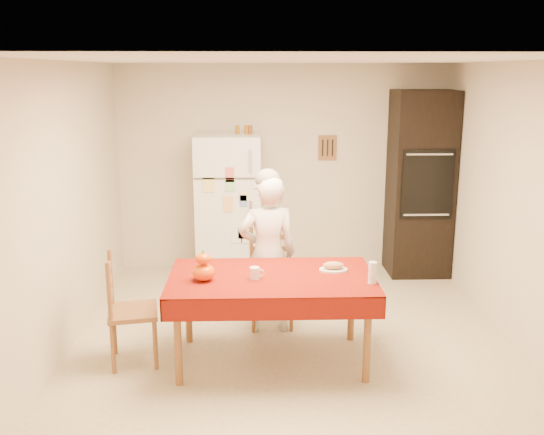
{
  "coord_description": "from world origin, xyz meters",
  "views": [
    {
      "loc": [
        -0.36,
        -5.12,
        2.42
      ],
      "look_at": [
        -0.19,
        0.2,
        1.12
      ],
      "focal_mm": 40.0,
      "sensor_mm": 36.0,
      "label": 1
    }
  ],
  "objects_px": {
    "chair_left": "(125,306)",
    "bread_plate": "(333,270)",
    "seated_woman": "(268,255)",
    "refrigerator": "(229,207)",
    "dining_table": "(272,284)",
    "oven_cabinet": "(420,184)",
    "pumpkin_lower": "(204,272)",
    "coffee_mug": "(255,273)",
    "wine_glass": "(372,273)",
    "chair_far": "(271,273)"
  },
  "relations": [
    {
      "from": "coffee_mug",
      "to": "pumpkin_lower",
      "type": "bearing_deg",
      "value": -177.2
    },
    {
      "from": "dining_table",
      "to": "seated_woman",
      "type": "bearing_deg",
      "value": 91.39
    },
    {
      "from": "seated_woman",
      "to": "bread_plate",
      "type": "distance_m",
      "value": 0.76
    },
    {
      "from": "seated_woman",
      "to": "pumpkin_lower",
      "type": "bearing_deg",
      "value": 45.79
    },
    {
      "from": "dining_table",
      "to": "coffee_mug",
      "type": "relative_size",
      "value": 17.0
    },
    {
      "from": "chair_left",
      "to": "bread_plate",
      "type": "xyz_separation_m",
      "value": [
        1.75,
        0.11,
        0.26
      ]
    },
    {
      "from": "chair_far",
      "to": "wine_glass",
      "type": "height_order",
      "value": "chair_far"
    },
    {
      "from": "dining_table",
      "to": "seated_woman",
      "type": "relative_size",
      "value": 1.13
    },
    {
      "from": "oven_cabinet",
      "to": "pumpkin_lower",
      "type": "xyz_separation_m",
      "value": [
        -2.39,
        -2.39,
        -0.27
      ]
    },
    {
      "from": "refrigerator",
      "to": "dining_table",
      "type": "height_order",
      "value": "refrigerator"
    },
    {
      "from": "chair_left",
      "to": "wine_glass",
      "type": "height_order",
      "value": "chair_left"
    },
    {
      "from": "pumpkin_lower",
      "to": "refrigerator",
      "type": "bearing_deg",
      "value": 87.21
    },
    {
      "from": "coffee_mug",
      "to": "pumpkin_lower",
      "type": "xyz_separation_m",
      "value": [
        -0.41,
        -0.02,
        0.02
      ]
    },
    {
      "from": "chair_left",
      "to": "seated_woman",
      "type": "height_order",
      "value": "seated_woman"
    },
    {
      "from": "chair_far",
      "to": "bread_plate",
      "type": "height_order",
      "value": "chair_far"
    },
    {
      "from": "seated_woman",
      "to": "bread_plate",
      "type": "bearing_deg",
      "value": 128.19
    },
    {
      "from": "pumpkin_lower",
      "to": "dining_table",
      "type": "bearing_deg",
      "value": 9.34
    },
    {
      "from": "oven_cabinet",
      "to": "chair_far",
      "type": "distance_m",
      "value": 2.42
    },
    {
      "from": "refrigerator",
      "to": "seated_woman",
      "type": "height_order",
      "value": "refrigerator"
    },
    {
      "from": "refrigerator",
      "to": "chair_left",
      "type": "relative_size",
      "value": 1.79
    },
    {
      "from": "coffee_mug",
      "to": "pumpkin_lower",
      "type": "relative_size",
      "value": 0.54
    },
    {
      "from": "bread_plate",
      "to": "wine_glass",
      "type": "bearing_deg",
      "value": -49.07
    },
    {
      "from": "refrigerator",
      "to": "wine_glass",
      "type": "relative_size",
      "value": 9.66
    },
    {
      "from": "seated_woman",
      "to": "chair_left",
      "type": "bearing_deg",
      "value": 19.64
    },
    {
      "from": "wine_glass",
      "to": "bread_plate",
      "type": "xyz_separation_m",
      "value": [
        -0.27,
        0.31,
        -0.08
      ]
    },
    {
      "from": "chair_left",
      "to": "bread_plate",
      "type": "height_order",
      "value": "chair_left"
    },
    {
      "from": "refrigerator",
      "to": "coffee_mug",
      "type": "relative_size",
      "value": 17.0
    },
    {
      "from": "pumpkin_lower",
      "to": "bread_plate",
      "type": "distance_m",
      "value": 1.1
    },
    {
      "from": "chair_left",
      "to": "pumpkin_lower",
      "type": "bearing_deg",
      "value": -109.0
    },
    {
      "from": "refrigerator",
      "to": "pumpkin_lower",
      "type": "bearing_deg",
      "value": -92.79
    },
    {
      "from": "dining_table",
      "to": "wine_glass",
      "type": "xyz_separation_m",
      "value": [
        0.8,
        -0.2,
        0.16
      ]
    },
    {
      "from": "oven_cabinet",
      "to": "chair_left",
      "type": "bearing_deg",
      "value": -143.3
    },
    {
      "from": "oven_cabinet",
      "to": "dining_table",
      "type": "distance_m",
      "value": 2.97
    },
    {
      "from": "chair_left",
      "to": "coffee_mug",
      "type": "distance_m",
      "value": 1.13
    },
    {
      "from": "dining_table",
      "to": "pumpkin_lower",
      "type": "distance_m",
      "value": 0.58
    },
    {
      "from": "wine_glass",
      "to": "seated_woman",
      "type": "bearing_deg",
      "value": 134.25
    },
    {
      "from": "refrigerator",
      "to": "seated_woman",
      "type": "bearing_deg",
      "value": -75.28
    },
    {
      "from": "dining_table",
      "to": "pumpkin_lower",
      "type": "relative_size",
      "value": 9.24
    },
    {
      "from": "refrigerator",
      "to": "chair_far",
      "type": "height_order",
      "value": "refrigerator"
    },
    {
      "from": "dining_table",
      "to": "chair_far",
      "type": "distance_m",
      "value": 0.84
    },
    {
      "from": "dining_table",
      "to": "chair_left",
      "type": "relative_size",
      "value": 1.79
    },
    {
      "from": "bread_plate",
      "to": "seated_woman",
      "type": "bearing_deg",
      "value": 136.06
    },
    {
      "from": "chair_far",
      "to": "bread_plate",
      "type": "bearing_deg",
      "value": -56.44
    },
    {
      "from": "pumpkin_lower",
      "to": "bread_plate",
      "type": "height_order",
      "value": "pumpkin_lower"
    },
    {
      "from": "refrigerator",
      "to": "oven_cabinet",
      "type": "xyz_separation_m",
      "value": [
        2.28,
        0.05,
        0.25
      ]
    },
    {
      "from": "oven_cabinet",
      "to": "coffee_mug",
      "type": "bearing_deg",
      "value": -129.94
    },
    {
      "from": "dining_table",
      "to": "pumpkin_lower",
      "type": "xyz_separation_m",
      "value": [
        -0.55,
        -0.09,
        0.14
      ]
    },
    {
      "from": "oven_cabinet",
      "to": "wine_glass",
      "type": "relative_size",
      "value": 12.5
    },
    {
      "from": "dining_table",
      "to": "oven_cabinet",
      "type": "bearing_deg",
      "value": 51.25
    },
    {
      "from": "seated_woman",
      "to": "pumpkin_lower",
      "type": "xyz_separation_m",
      "value": [
        -0.54,
        -0.73,
        0.08
      ]
    }
  ]
}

